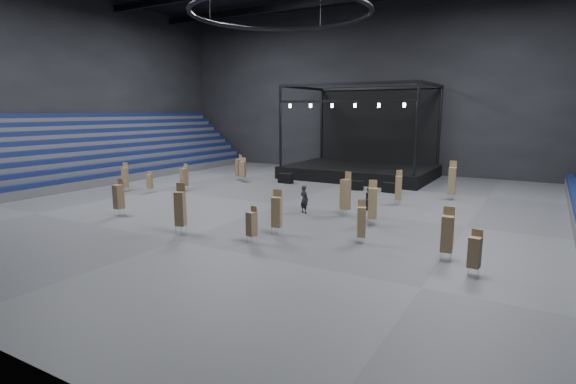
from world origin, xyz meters
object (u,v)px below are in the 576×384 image
Objects in this scene: chair_stack_9 at (447,233)px; chair_stack_10 at (243,169)px; flight_case_right at (390,188)px; crew_member at (369,198)px; chair_stack_0 at (125,177)px; chair_stack_8 at (239,167)px; flight_case_mid at (356,185)px; chair_stack_3 at (399,187)px; chair_stack_4 at (361,221)px; chair_stack_13 at (180,208)px; chair_stack_7 at (475,252)px; stage at (363,162)px; chair_stack_2 at (277,211)px; chair_stack_12 at (150,181)px; chair_stack_6 at (452,180)px; chair_stack_14 at (372,202)px; flight_case_left at (286,178)px; chair_stack_15 at (252,223)px; chair_stack_5 at (184,176)px; chair_stack_11 at (119,196)px; chair_stack_1 at (346,194)px; man_center at (304,199)px.

chair_stack_9 is 25.44m from chair_stack_10.
flight_case_right is 0.79× the size of crew_member.
chair_stack_8 reaches higher than chair_stack_0.
chair_stack_3 is at bearing -40.98° from flight_case_mid.
chair_stack_4 is 9.79m from chair_stack_13.
flight_case_right is 19.03m from chair_stack_7.
stage is at bearing 4.82° from crew_member.
chair_stack_2 reaches higher than chair_stack_12.
chair_stack_14 is at bearing -110.54° from chair_stack_6.
chair_stack_2 is at bearing -84.87° from flight_case_mid.
flight_case_mid is (7.10, -0.19, -0.06)m from flight_case_left.
chair_stack_9 reaches higher than chair_stack_0.
chair_stack_13 reaches higher than chair_stack_7.
chair_stack_13 reaches higher than flight_case_left.
crew_member is (-2.37, 7.77, -0.38)m from chair_stack_4.
flight_case_left is 0.72× the size of chair_stack_15.
chair_stack_4 is 6.00m from chair_stack_7.
chair_stack_13 is at bearing 175.47° from chair_stack_4.
chair_stack_11 is at bearing -61.22° from chair_stack_5.
chair_stack_2 is 8.74m from crew_member.
chair_stack_11 is at bearing -99.02° from flight_case_left.
chair_stack_10 is at bearing -133.75° from stage.
chair_stack_10 is (1.43, 6.39, 0.01)m from chair_stack_5.
chair_stack_6 reaches higher than flight_case_right.
chair_stack_9 reaches higher than chair_stack_4.
chair_stack_4 is 22.84m from chair_stack_8.
chair_stack_9 reaches higher than chair_stack_11.
chair_stack_10 is at bearing 118.69° from chair_stack_4.
stage is at bearing 107.19° from flight_case_mid.
chair_stack_10 reaches higher than flight_case_right.
flight_case_right is 11.33m from chair_stack_14.
crew_member is (2.23, 8.44, -0.51)m from chair_stack_2.
chair_stack_15 is at bearing -79.31° from chair_stack_1.
crew_member is (-1.21, -2.62, -0.49)m from chair_stack_3.
chair_stack_2 is at bearing 93.77° from chair_stack_15.
chair_stack_5 is (4.00, 2.73, -0.01)m from chair_stack_0.
chair_stack_5 is 0.93× the size of chair_stack_9.
chair_stack_1 is (5.31, -17.13, -0.01)m from stage.
flight_case_left is 0.46× the size of chair_stack_6.
chair_stack_9 is 1.33× the size of man_center.
chair_stack_1 reaches higher than flight_case_right.
flight_case_mid is 0.48× the size of chair_stack_8.
chair_stack_15 is (1.08, -17.20, 0.61)m from flight_case_mid.
stage is 23.88m from chair_stack_4.
chair_stack_0 is at bearing -153.46° from chair_stack_1.
chair_stack_15 is (13.05, -16.77, -0.26)m from chair_stack_8.
chair_stack_2 is (1.37, -15.24, 0.89)m from flight_case_mid.
chair_stack_0 is 0.81× the size of chair_stack_6.
flight_case_right is 0.43× the size of chair_stack_1.
man_center is (16.65, 0.38, -0.30)m from chair_stack_0.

